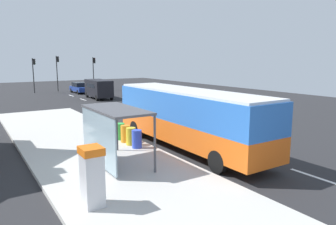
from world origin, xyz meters
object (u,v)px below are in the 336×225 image
(traffic_light_median, at_px, (57,68))
(bus_shelter, at_px, (109,122))
(traffic_light_far_side, at_px, (34,70))
(recycling_bin_orange, at_px, (125,134))
(recycling_bin_yellow, at_px, (131,136))
(recycling_bin_blue, at_px, (137,139))
(bus, at_px, (187,115))
(ticket_machine, at_px, (92,176))
(white_van, at_px, (99,88))
(traffic_light_near_side, at_px, (94,68))
(sedan_near, at_px, (80,88))
(recycling_bin_green, at_px, (120,131))

(traffic_light_median, relative_size, bus_shelter, 1.32)
(traffic_light_far_side, bearing_deg, recycling_bin_orange, -91.93)
(recycling_bin_yellow, distance_m, traffic_light_median, 34.55)
(recycling_bin_blue, relative_size, recycling_bin_orange, 1.00)
(recycling_bin_orange, distance_m, bus_shelter, 4.12)
(bus, distance_m, ticket_machine, 7.93)
(white_van, relative_size, traffic_light_near_side, 1.04)
(white_van, distance_m, sedan_near, 7.75)
(ticket_machine, bearing_deg, recycling_bin_orange, 57.26)
(bus, relative_size, recycling_bin_orange, 11.60)
(recycling_bin_orange, xyz_separation_m, recycling_bin_green, (0.00, 0.70, 0.00))
(ticket_machine, relative_size, recycling_bin_yellow, 2.04)
(bus, height_order, recycling_bin_orange, bus)
(white_van, xyz_separation_m, recycling_bin_orange, (-6.40, -21.18, -0.69))
(traffic_light_near_side, relative_size, traffic_light_median, 0.96)
(traffic_light_median, bearing_deg, traffic_light_near_side, -17.41)
(traffic_light_median, bearing_deg, recycling_bin_yellow, -97.67)
(sedan_near, bearing_deg, traffic_light_median, 112.82)
(recycling_bin_yellow, bearing_deg, recycling_bin_blue, -90.00)
(recycling_bin_orange, height_order, recycling_bin_green, same)
(traffic_light_median, bearing_deg, recycling_bin_green, -97.99)
(sedan_near, distance_m, traffic_light_far_side, 7.02)
(traffic_light_median, bearing_deg, ticket_machine, -102.45)
(recycling_bin_yellow, height_order, recycling_bin_green, same)
(recycling_bin_green, xyz_separation_m, bus_shelter, (-2.21, -3.86, 1.44))
(recycling_bin_orange, bearing_deg, bus_shelter, -125.00)
(recycling_bin_green, bearing_deg, sedan_near, 77.02)
(white_van, bearing_deg, bus, -99.40)
(sedan_near, distance_m, recycling_bin_orange, 29.63)
(traffic_light_near_side, height_order, traffic_light_far_side, traffic_light_near_side)
(traffic_light_near_side, bearing_deg, recycling_bin_green, -107.31)
(traffic_light_near_side, bearing_deg, traffic_light_median, 162.59)
(bus, bearing_deg, recycling_bin_orange, 135.41)
(traffic_light_far_side, bearing_deg, recycling_bin_yellow, -91.89)
(recycling_bin_orange, height_order, traffic_light_far_side, traffic_light_far_side)
(sedan_near, height_order, bus_shelter, bus_shelter)
(recycling_bin_blue, xyz_separation_m, recycling_bin_orange, (0.00, 1.40, 0.00))
(ticket_machine, relative_size, traffic_light_near_side, 0.38)
(white_van, xyz_separation_m, traffic_light_near_side, (3.30, 10.65, 2.05))
(ticket_machine, relative_size, recycling_bin_green, 2.04)
(sedan_near, relative_size, recycling_bin_blue, 4.66)
(bus, distance_m, white_van, 23.96)
(white_van, height_order, recycling_bin_blue, white_van)
(bus, xyz_separation_m, recycling_bin_orange, (-2.49, 2.45, -1.19))
(recycling_bin_orange, bearing_deg, sedan_near, 77.33)
(ticket_machine, height_order, recycling_bin_yellow, ticket_machine)
(white_van, xyz_separation_m, recycling_bin_green, (-6.40, -20.48, -0.69))
(sedan_near, bearing_deg, bus, -97.29)
(white_van, bearing_deg, recycling_bin_green, -107.36)
(traffic_light_far_side, relative_size, bus_shelter, 1.24)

